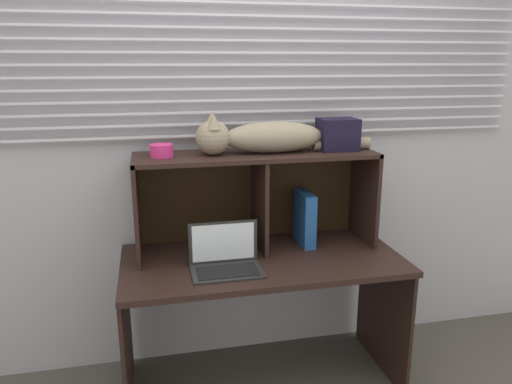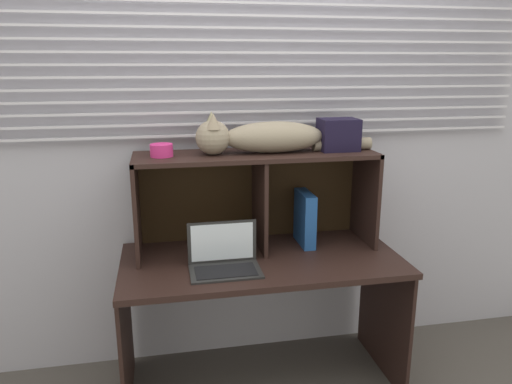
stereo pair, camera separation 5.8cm
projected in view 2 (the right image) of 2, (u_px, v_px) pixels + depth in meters
back_panel_with_blinds at (248, 141)px, 2.68m from camera, size 4.40×0.08×2.50m
desk at (262, 283)px, 2.49m from camera, size 1.40×0.68×0.72m
hutch_shelf_unit at (255, 183)px, 2.54m from camera, size 1.23×0.36×0.51m
cat at (262, 137)px, 2.45m from camera, size 0.92×0.18×0.21m
laptop at (224, 260)px, 2.31m from camera, size 0.33×0.22×0.22m
binder_upright at (305, 218)px, 2.61m from camera, size 0.06×0.22×0.29m
book_stack at (221, 243)px, 2.56m from camera, size 0.17×0.24×0.07m
small_basket at (162, 150)px, 2.37m from camera, size 0.11×0.11×0.06m
storage_box at (338, 135)px, 2.53m from camera, size 0.20×0.15×0.17m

